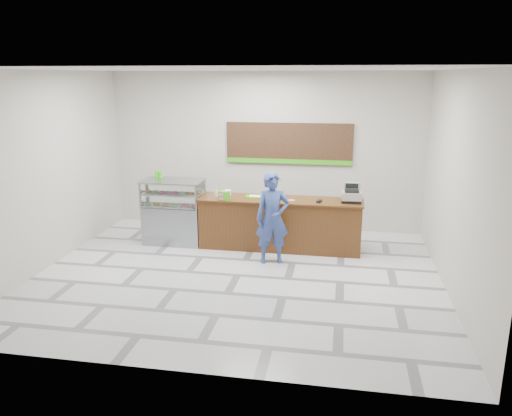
% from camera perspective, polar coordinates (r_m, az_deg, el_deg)
% --- Properties ---
extents(floor, '(7.00, 7.00, 0.00)m').
position_cam_1_polar(floor, '(8.86, -2.14, -7.69)').
color(floor, silver).
rests_on(floor, ground).
extents(back_wall, '(7.00, 0.00, 7.00)m').
position_cam_1_polar(back_wall, '(11.25, 0.98, 6.48)').
color(back_wall, beige).
rests_on(back_wall, floor).
extents(ceiling, '(7.00, 7.00, 0.00)m').
position_cam_1_polar(ceiling, '(8.17, -2.39, 15.59)').
color(ceiling, silver).
rests_on(ceiling, back_wall).
extents(sales_counter, '(3.26, 0.76, 1.03)m').
position_cam_1_polar(sales_counter, '(10.04, 2.75, -1.80)').
color(sales_counter, '#5B2E13').
rests_on(sales_counter, floor).
extents(display_case, '(1.22, 0.72, 1.33)m').
position_cam_1_polar(display_case, '(10.49, -9.35, -0.34)').
color(display_case, gray).
rests_on(display_case, floor).
extents(menu_board, '(2.80, 0.06, 0.90)m').
position_cam_1_polar(menu_board, '(11.11, 3.78, 7.30)').
color(menu_board, black).
rests_on(menu_board, back_wall).
extents(cash_register, '(0.40, 0.41, 0.36)m').
position_cam_1_polar(cash_register, '(9.82, 10.86, 1.48)').
color(cash_register, black).
rests_on(cash_register, sales_counter).
extents(card_terminal, '(0.11, 0.17, 0.04)m').
position_cam_1_polar(card_terminal, '(9.71, 7.23, 0.77)').
color(card_terminal, black).
rests_on(card_terminal, sales_counter).
extents(serving_tray, '(0.35, 0.25, 0.02)m').
position_cam_1_polar(serving_tray, '(10.06, -0.16, 1.34)').
color(serving_tray, '#2ABC00').
rests_on(serving_tray, sales_counter).
extents(napkin_box, '(0.14, 0.14, 0.11)m').
position_cam_1_polar(napkin_box, '(10.21, -3.24, 1.77)').
color(napkin_box, white).
rests_on(napkin_box, sales_counter).
extents(straw_cup, '(0.07, 0.07, 0.11)m').
position_cam_1_polar(straw_cup, '(10.15, -4.54, 1.68)').
color(straw_cup, silver).
rests_on(straw_cup, sales_counter).
extents(promo_box, '(0.23, 0.18, 0.17)m').
position_cam_1_polar(promo_box, '(9.82, -3.68, 1.43)').
color(promo_box, '#3BAF16').
rests_on(promo_box, sales_counter).
extents(donut_decal, '(0.15, 0.15, 0.00)m').
position_cam_1_polar(donut_decal, '(9.81, 4.07, 0.90)').
color(donut_decal, pink).
rests_on(donut_decal, sales_counter).
extents(green_cup_left, '(0.09, 0.09, 0.14)m').
position_cam_1_polar(green_cup_left, '(10.64, -11.26, 3.79)').
color(green_cup_left, '#3BAF16').
rests_on(green_cup_left, display_case).
extents(green_cup_right, '(0.09, 0.09, 0.14)m').
position_cam_1_polar(green_cup_right, '(10.61, -10.85, 3.77)').
color(green_cup_right, '#3BAF16').
rests_on(green_cup_right, display_case).
extents(customer, '(0.71, 0.56, 1.71)m').
position_cam_1_polar(customer, '(9.20, 1.89, -1.16)').
color(customer, navy).
rests_on(customer, floor).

